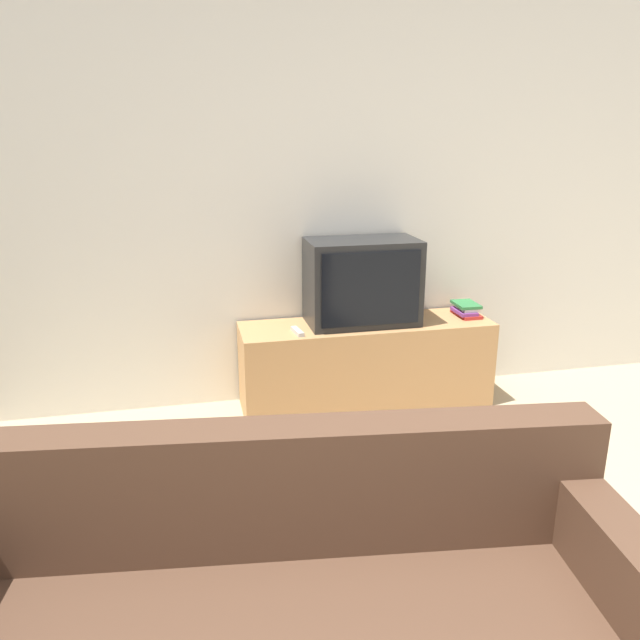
{
  "coord_description": "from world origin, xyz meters",
  "views": [
    {
      "loc": [
        -0.81,
        -0.8,
        1.71
      ],
      "look_at": [
        -0.11,
        2.31,
        0.73
      ],
      "focal_mm": 35.0,
      "sensor_mm": 36.0,
      "label": 1
    }
  ],
  "objects_px": {
    "tv_stand": "(366,364)",
    "remote_on_stand": "(297,331)",
    "television": "(362,282)",
    "book_stack": "(466,310)"
  },
  "relations": [
    {
      "from": "tv_stand",
      "to": "remote_on_stand",
      "type": "distance_m",
      "value": 0.55
    },
    {
      "from": "television",
      "to": "book_stack",
      "type": "bearing_deg",
      "value": -0.68
    },
    {
      "from": "remote_on_stand",
      "to": "book_stack",
      "type": "bearing_deg",
      "value": 6.11
    },
    {
      "from": "tv_stand",
      "to": "television",
      "type": "height_order",
      "value": "television"
    },
    {
      "from": "television",
      "to": "book_stack",
      "type": "relative_size",
      "value": 3.03
    },
    {
      "from": "television",
      "to": "tv_stand",
      "type": "bearing_deg",
      "value": -44.0
    },
    {
      "from": "television",
      "to": "book_stack",
      "type": "distance_m",
      "value": 0.74
    },
    {
      "from": "book_stack",
      "to": "remote_on_stand",
      "type": "relative_size",
      "value": 1.42
    },
    {
      "from": "television",
      "to": "book_stack",
      "type": "height_order",
      "value": "television"
    },
    {
      "from": "tv_stand",
      "to": "book_stack",
      "type": "distance_m",
      "value": 0.74
    }
  ]
}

